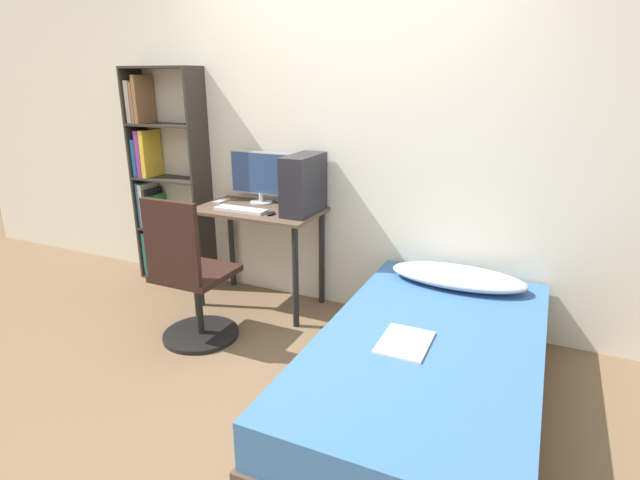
{
  "coord_description": "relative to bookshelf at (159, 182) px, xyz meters",
  "views": [
    {
      "loc": [
        1.37,
        -1.89,
        1.7
      ],
      "look_at": [
        0.16,
        0.73,
        0.75
      ],
      "focal_mm": 28.0,
      "sensor_mm": 36.0,
      "label": 1
    }
  ],
  "objects": [
    {
      "name": "pc_tower",
      "position": [
        1.41,
        -0.1,
        0.13
      ],
      "size": [
        0.18,
        0.42,
        0.41
      ],
      "color": "#232328",
      "rests_on": "desk"
    },
    {
      "name": "ground_plane",
      "position": [
        1.6,
        -1.3,
        -0.85
      ],
      "size": [
        14.0,
        14.0,
        0.0
      ],
      "primitive_type": "plane",
      "color": "brown"
    },
    {
      "name": "mouse",
      "position": [
        1.23,
        -0.25,
        -0.07
      ],
      "size": [
        0.06,
        0.09,
        0.02
      ],
      "color": "black",
      "rests_on": "desk"
    },
    {
      "name": "magazine",
      "position": [
        2.42,
        -1.0,
        -0.42
      ],
      "size": [
        0.24,
        0.32,
        0.01
      ],
      "color": "silver",
      "rests_on": "bed"
    },
    {
      "name": "bookshelf",
      "position": [
        0.0,
        0.0,
        0.0
      ],
      "size": [
        0.65,
        0.25,
        1.77
      ],
      "color": "#2D2823",
      "rests_on": "ground_plane"
    },
    {
      "name": "desk",
      "position": [
        1.06,
        -0.14,
        -0.22
      ],
      "size": [
        0.93,
        0.54,
        0.77
      ],
      "color": "brown",
      "rests_on": "ground_plane"
    },
    {
      "name": "office_chair",
      "position": [
        0.95,
        -0.83,
        -0.46
      ],
      "size": [
        0.51,
        0.51,
        1.0
      ],
      "color": "black",
      "rests_on": "ground_plane"
    },
    {
      "name": "pillow",
      "position": [
        2.53,
        -0.13,
        -0.37
      ],
      "size": [
        0.85,
        0.36,
        0.11
      ],
      "color": "#B2B7C6",
      "rests_on": "bed"
    },
    {
      "name": "phone",
      "position": [
        0.68,
        -0.07,
        -0.08
      ],
      "size": [
        0.07,
        0.14,
        0.01
      ],
      "color": "#B7B7BC",
      "rests_on": "desk"
    },
    {
      "name": "monitor",
      "position": [
        0.98,
        0.03,
        0.13
      ],
      "size": [
        0.52,
        0.18,
        0.39
      ],
      "color": "#B7B7BC",
      "rests_on": "desk"
    },
    {
      "name": "wall_back",
      "position": [
        1.6,
        0.15,
        0.4
      ],
      "size": [
        8.0,
        0.05,
        2.5
      ],
      "color": "silver",
      "rests_on": "ground_plane"
    },
    {
      "name": "keyboard",
      "position": [
        0.98,
        -0.25,
        -0.07
      ],
      "size": [
        0.4,
        0.11,
        0.02
      ],
      "color": "silver",
      "rests_on": "desk"
    },
    {
      "name": "bed",
      "position": [
        2.53,
        -0.88,
        -0.64
      ],
      "size": [
        1.12,
        2.01,
        0.42
      ],
      "color": "#4C3D2D",
      "rests_on": "ground_plane"
    }
  ]
}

